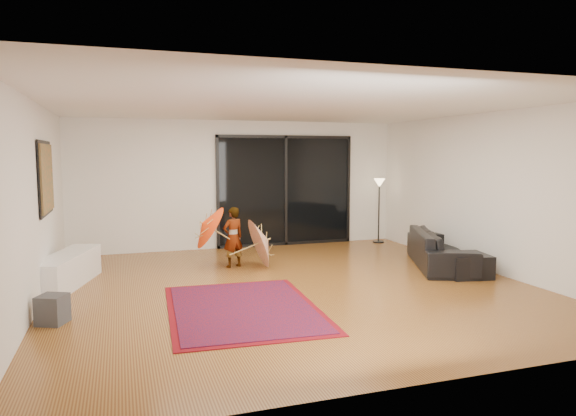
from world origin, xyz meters
name	(u,v)px	position (x,y,z in m)	size (l,w,h in m)	color
floor	(293,286)	(0.00, 0.00, 0.00)	(7.00, 7.00, 0.00)	olive
ceiling	(293,106)	(0.00, 0.00, 2.70)	(7.00, 7.00, 0.00)	white
wall_back	(240,185)	(0.00, 3.50, 1.35)	(7.00, 7.00, 0.00)	silver
wall_front	(427,231)	(0.00, -3.50, 1.35)	(7.00, 7.00, 0.00)	silver
wall_left	(34,205)	(-3.50, 0.00, 1.35)	(7.00, 7.00, 0.00)	silver
wall_right	(488,192)	(3.50, 0.00, 1.35)	(7.00, 7.00, 0.00)	silver
sliding_door	(285,191)	(1.00, 3.47, 1.20)	(3.06, 0.07, 2.40)	black
painting	(46,178)	(-3.46, 1.00, 1.65)	(0.04, 1.28, 1.08)	black
media_console	(67,270)	(-3.25, 1.10, 0.25)	(0.44, 1.77, 0.49)	white
speaker	(52,309)	(-3.25, -0.74, 0.17)	(0.30, 0.30, 0.34)	#424244
persian_rug	(243,308)	(-0.98, -0.87, 0.01)	(2.03, 2.73, 0.02)	#61080F
sofa	(441,249)	(2.95, 0.51, 0.32)	(2.18, 0.85, 0.64)	black
ottoman	(466,265)	(2.90, -0.28, 0.19)	(0.66, 0.66, 0.38)	black
floor_lamp	(379,192)	(3.10, 3.10, 1.14)	(0.25, 0.25, 1.45)	black
child	(233,237)	(-0.57, 1.61, 0.54)	(0.39, 0.26, 1.07)	#999999
parasol_orange	(202,228)	(-1.12, 1.56, 0.73)	(0.58, 0.81, 0.87)	#E73A0C
parasol_white	(268,238)	(0.03, 1.46, 0.50)	(0.53, 0.90, 0.93)	silver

